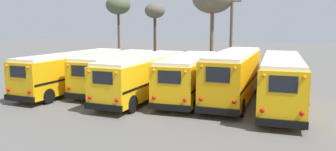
# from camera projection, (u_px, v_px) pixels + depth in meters

# --- Properties ---
(ground_plane) EXTENTS (160.00, 160.00, 0.00)m
(ground_plane) POSITION_uv_depth(u_px,v_px,m) (169.00, 97.00, 23.75)
(ground_plane) COLOR #5B5956
(school_bus_0) EXTENTS (3.03, 11.02, 3.01)m
(school_bus_0) POSITION_uv_depth(u_px,v_px,m) (74.00, 70.00, 25.54)
(school_bus_0) COLOR #EAAA0F
(school_bus_0) RESTS_ON ground
(school_bus_1) EXTENTS (2.75, 9.46, 2.94)m
(school_bus_1) POSITION_uv_depth(u_px,v_px,m) (116.00, 71.00, 25.62)
(school_bus_1) COLOR yellow
(school_bus_1) RESTS_ON ground
(school_bus_2) EXTENTS (2.84, 10.87, 2.99)m
(school_bus_2) POSITION_uv_depth(u_px,v_px,m) (145.00, 75.00, 23.25)
(school_bus_2) COLOR yellow
(school_bus_2) RESTS_ON ground
(school_bus_3) EXTENTS (2.94, 9.60, 3.02)m
(school_bus_3) POSITION_uv_depth(u_px,v_px,m) (189.00, 76.00, 22.91)
(school_bus_3) COLOR #EAAA0F
(school_bus_3) RESTS_ON ground
(school_bus_4) EXTENTS (2.69, 10.49, 3.37)m
(school_bus_4) POSITION_uv_depth(u_px,v_px,m) (234.00, 74.00, 22.28)
(school_bus_4) COLOR #E5A00C
(school_bus_4) RESTS_ON ground
(school_bus_5) EXTENTS (2.75, 10.67, 3.23)m
(school_bus_5) POSITION_uv_depth(u_px,v_px,m) (281.00, 80.00, 20.31)
(school_bus_5) COLOR #EAAA0F
(school_bus_5) RESTS_ON ground
(utility_pole) EXTENTS (1.80, 0.29, 8.49)m
(utility_pole) POSITION_uv_depth(u_px,v_px,m) (231.00, 32.00, 32.96)
(utility_pole) COLOR brown
(utility_pole) RESTS_ON ground
(bare_tree_1) EXTENTS (2.40, 2.40, 7.72)m
(bare_tree_1) POSITION_uv_depth(u_px,v_px,m) (155.00, 13.00, 38.91)
(bare_tree_1) COLOR #473323
(bare_tree_1) RESTS_ON ground
(bare_tree_2) EXTENTS (2.99, 2.99, 8.64)m
(bare_tree_2) POSITION_uv_depth(u_px,v_px,m) (118.00, 6.00, 40.00)
(bare_tree_2) COLOR brown
(bare_tree_2) RESTS_ON ground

